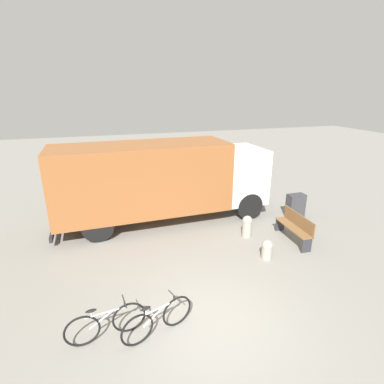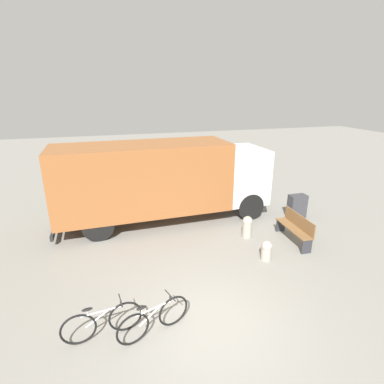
% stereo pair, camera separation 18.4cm
% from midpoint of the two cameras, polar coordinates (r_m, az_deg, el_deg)
% --- Properties ---
extents(ground_plane, '(60.00, 60.00, 0.00)m').
position_cam_midpoint_polar(ground_plane, '(7.32, 3.28, -23.75)').
color(ground_plane, gray).
extents(delivery_truck, '(8.23, 2.39, 3.09)m').
position_cam_midpoint_polar(delivery_truck, '(11.46, -6.33, 2.60)').
color(delivery_truck, '#99592D').
rests_on(delivery_truck, ground).
extents(park_bench, '(0.48, 1.74, 0.97)m').
position_cam_midpoint_polar(park_bench, '(10.82, 18.60, -6.19)').
color(park_bench, brown).
rests_on(park_bench, ground).
extents(bicycle_near, '(1.67, 0.44, 0.81)m').
position_cam_midpoint_polar(bicycle_near, '(7.01, -16.83, -22.82)').
color(bicycle_near, black).
rests_on(bicycle_near, ground).
extents(bicycle_middle, '(1.61, 0.61, 0.81)m').
position_cam_midpoint_polar(bicycle_middle, '(6.89, -7.36, -22.94)').
color(bicycle_middle, black).
rests_on(bicycle_middle, ground).
extents(bollard_near_bench, '(0.34, 0.34, 0.62)m').
position_cam_midpoint_polar(bollard_near_bench, '(9.58, 13.56, -10.51)').
color(bollard_near_bench, '#9E998C').
rests_on(bollard_near_bench, ground).
extents(bollard_far_bench, '(0.36, 0.36, 0.78)m').
position_cam_midpoint_polar(bollard_far_bench, '(10.73, 9.97, -6.31)').
color(bollard_far_bench, '#9E998C').
rests_on(bollard_far_bench, ground).
extents(utility_box, '(0.70, 0.40, 0.96)m').
position_cam_midpoint_polar(utility_box, '(12.83, 18.72, -2.46)').
color(utility_box, '#38383D').
rests_on(utility_box, ground).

